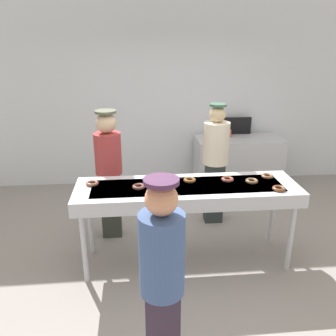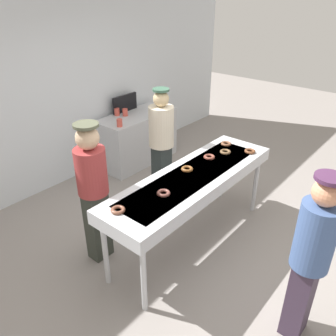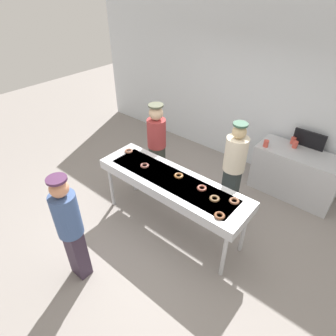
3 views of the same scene
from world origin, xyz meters
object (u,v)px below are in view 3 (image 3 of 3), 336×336
(paper_cup_0, at_px, (293,140))
(paper_cup_1, at_px, (266,144))
(chocolate_donut_1, at_px, (145,166))
(chocolate_donut_6, at_px, (129,151))
(chocolate_donut_3, at_px, (215,199))
(menu_display, at_px, (309,139))
(chocolate_donut_5, at_px, (202,188))
(prep_counter, at_px, (295,173))
(worker_assistant, at_px, (157,143))
(chocolate_donut_2, at_px, (219,216))
(paper_cup_2, at_px, (295,144))
(worker_baker, at_px, (234,165))
(chocolate_donut_4, at_px, (234,201))
(fryer_conveyor, at_px, (172,184))
(customer_waiting, at_px, (70,226))
(chocolate_donut_0, at_px, (179,176))

(paper_cup_0, bearing_deg, paper_cup_1, -128.12)
(chocolate_donut_1, height_order, chocolate_donut_6, same)
(chocolate_donut_3, bearing_deg, chocolate_donut_6, 176.83)
(paper_cup_0, relative_size, menu_display, 0.23)
(chocolate_donut_5, height_order, prep_counter, chocolate_donut_5)
(chocolate_donut_3, relative_size, worker_assistant, 0.08)
(chocolate_donut_2, bearing_deg, chocolate_donut_1, 172.58)
(chocolate_donut_6, bearing_deg, chocolate_donut_2, -9.43)
(prep_counter, distance_m, paper_cup_2, 0.53)
(chocolate_donut_2, relative_size, chocolate_donut_3, 1.00)
(worker_baker, distance_m, menu_display, 1.55)
(chocolate_donut_3, distance_m, chocolate_donut_5, 0.26)
(worker_baker, relative_size, worker_assistant, 1.01)
(chocolate_donut_5, distance_m, worker_assistant, 1.44)
(chocolate_donut_4, bearing_deg, worker_assistant, 164.24)
(fryer_conveyor, bearing_deg, paper_cup_0, 67.65)
(chocolate_donut_2, height_order, paper_cup_2, paper_cup_2)
(worker_assistant, xyz_separation_m, prep_counter, (2.03, 1.39, -0.49))
(paper_cup_0, relative_size, paper_cup_1, 1.00)
(fryer_conveyor, relative_size, worker_baker, 1.45)
(fryer_conveyor, height_order, paper_cup_1, paper_cup_1)
(customer_waiting, bearing_deg, prep_counter, 62.55)
(worker_baker, distance_m, paper_cup_0, 1.42)
(fryer_conveyor, height_order, prep_counter, fryer_conveyor)
(chocolate_donut_0, relative_size, chocolate_donut_6, 1.00)
(fryer_conveyor, bearing_deg, chocolate_donut_4, 8.82)
(worker_assistant, relative_size, prep_counter, 1.15)
(chocolate_donut_6, distance_m, worker_assistant, 0.55)
(chocolate_donut_4, relative_size, customer_waiting, 0.08)
(chocolate_donut_4, relative_size, paper_cup_0, 1.13)
(paper_cup_2, height_order, menu_display, menu_display)
(chocolate_donut_2, distance_m, menu_display, 2.52)
(chocolate_donut_6, relative_size, prep_counter, 0.10)
(paper_cup_0, xyz_separation_m, paper_cup_1, (-0.32, -0.41, 0.00))
(chocolate_donut_2, bearing_deg, paper_cup_2, 88.03)
(customer_waiting, bearing_deg, chocolate_donut_1, 91.73)
(customer_waiting, bearing_deg, paper_cup_1, 69.72)
(paper_cup_1, bearing_deg, chocolate_donut_2, -81.22)
(paper_cup_1, relative_size, paper_cup_2, 1.00)
(worker_assistant, relative_size, menu_display, 3.10)
(chocolate_donut_2, xyz_separation_m, chocolate_donut_3, (-0.21, 0.23, 0.00))
(chocolate_donut_6, height_order, worker_assistant, worker_assistant)
(fryer_conveyor, distance_m, chocolate_donut_2, 0.95)
(chocolate_donut_5, xyz_separation_m, prep_counter, (0.70, 1.95, -0.52))
(chocolate_donut_0, distance_m, chocolate_donut_5, 0.42)
(worker_baker, relative_size, prep_counter, 1.16)
(fryer_conveyor, bearing_deg, customer_waiting, -104.84)
(chocolate_donut_2, distance_m, prep_counter, 2.32)
(chocolate_donut_6, height_order, customer_waiting, customer_waiting)
(chocolate_donut_0, xyz_separation_m, paper_cup_2, (0.96, 2.03, -0.03))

